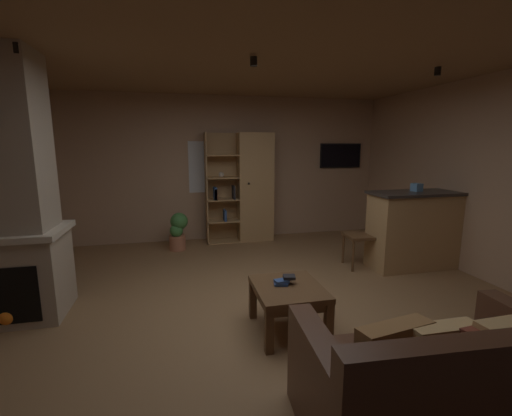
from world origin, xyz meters
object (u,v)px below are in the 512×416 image
stone_fireplace (8,203)px  table_book_2 (289,277)px  bookshelf_cabinet (250,188)px  coffee_table (288,295)px  table_book_0 (281,284)px  dining_chair (367,231)px  table_book_1 (282,281)px  potted_floor_plant (178,230)px  leather_couch (441,390)px  tissue_box (417,187)px  kitchen_bar_counter (422,229)px  wall_mounted_tv (340,156)px

stone_fireplace → table_book_2: bearing=-17.8°
bookshelf_cabinet → coffee_table: 3.27m
stone_fireplace → table_book_0: 2.75m
dining_chair → table_book_1: bearing=-141.0°
stone_fireplace → potted_floor_plant: 2.67m
bookshelf_cabinet → table_book_1: 3.22m
table_book_0 → bookshelf_cabinet: bearing=83.0°
table_book_1 → potted_floor_plant: bearing=108.4°
bookshelf_cabinet → leather_couch: size_ratio=1.19×
stone_fireplace → tissue_box: stone_fireplace is taller
tissue_box → leather_couch: 3.32m
stone_fireplace → table_book_1: stone_fireplace is taller
table_book_0 → table_book_2: 0.10m
stone_fireplace → table_book_1: bearing=-18.5°
table_book_2 → potted_floor_plant: potted_floor_plant is taller
kitchen_bar_counter → table_book_0: (-2.47, -1.20, -0.10)m
table_book_0 → wall_mounted_tv: size_ratio=0.15×
leather_couch → dining_chair: 3.01m
wall_mounted_tv → dining_chair: bearing=-105.4°
kitchen_bar_counter → wall_mounted_tv: 2.39m
stone_fireplace → bookshelf_cabinet: stone_fireplace is taller
bookshelf_cabinet → dining_chair: bookshelf_cabinet is taller
tissue_box → table_book_1: bearing=-152.1°
leather_couch → table_book_2: (-0.47, 1.40, 0.20)m
table_book_1 → leather_couch: bearing=-68.5°
bookshelf_cabinet → table_book_0: bookshelf_cabinet is taller
tissue_box → stone_fireplace: bearing=-175.3°
stone_fireplace → tissue_box: bearing=4.7°
potted_floor_plant → bookshelf_cabinet: bearing=14.6°
kitchen_bar_counter → potted_floor_plant: 3.77m
wall_mounted_tv → table_book_0: bearing=-123.8°
tissue_box → table_book_0: size_ratio=0.94×
stone_fireplace → dining_chair: 4.31m
kitchen_bar_counter → coffee_table: size_ratio=2.20×
stone_fireplace → table_book_1: (2.53, -0.85, -0.70)m
potted_floor_plant → kitchen_bar_counter: bearing=-25.3°
kitchen_bar_counter → wall_mounted_tv: size_ratio=1.85×
potted_floor_plant → dining_chair: bearing=-28.7°
kitchen_bar_counter → table_book_2: 2.67m
coffee_table → stone_fireplace: bearing=161.0°
tissue_box → kitchen_bar_counter: bearing=-24.9°
table_book_2 → table_book_1: bearing=-172.7°
leather_couch → table_book_2: bearing=108.6°
tissue_box → table_book_0: bearing=-152.2°
stone_fireplace → kitchen_bar_counter: 5.05m
stone_fireplace → table_book_2: stone_fireplace is taller
table_book_2 → wall_mounted_tv: (2.17, 3.36, 1.03)m
kitchen_bar_counter → coffee_table: 2.73m
table_book_2 → wall_mounted_tv: size_ratio=0.13×
stone_fireplace → coffee_table: 2.85m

